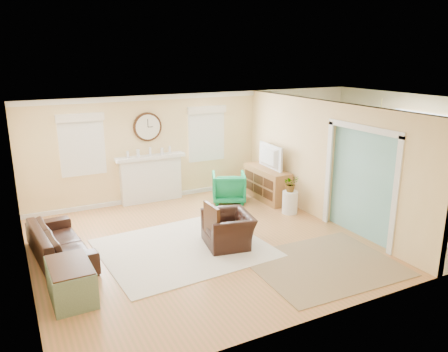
{
  "coord_description": "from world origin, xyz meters",
  "views": [
    {
      "loc": [
        -4.61,
        -7.13,
        3.54
      ],
      "look_at": [
        -0.8,
        0.3,
        1.2
      ],
      "focal_mm": 35.0,
      "sensor_mm": 36.0,
      "label": 1
    }
  ],
  "objects_px": {
    "sofa": "(60,243)",
    "dining_table": "(366,191)",
    "credenza": "(267,184)",
    "eames_chair": "(228,229)",
    "green_chair": "(229,187)"
  },
  "relations": [
    {
      "from": "sofa",
      "to": "dining_table",
      "type": "xyz_separation_m",
      "value": [
        7.07,
        -0.25,
        0.0
      ]
    },
    {
      "from": "credenza",
      "to": "sofa",
      "type": "bearing_deg",
      "value": -167.38
    },
    {
      "from": "eames_chair",
      "to": "green_chair",
      "type": "xyz_separation_m",
      "value": [
        1.19,
        2.25,
        0.05
      ]
    },
    {
      "from": "sofa",
      "to": "green_chair",
      "type": "distance_m",
      "value": 4.37
    },
    {
      "from": "credenza",
      "to": "dining_table",
      "type": "bearing_deg",
      "value": -34.83
    },
    {
      "from": "dining_table",
      "to": "eames_chair",
      "type": "bearing_deg",
      "value": 91.5
    },
    {
      "from": "eames_chair",
      "to": "dining_table",
      "type": "height_order",
      "value": "eames_chair"
    },
    {
      "from": "eames_chair",
      "to": "green_chair",
      "type": "bearing_deg",
      "value": 161.96
    },
    {
      "from": "eames_chair",
      "to": "credenza",
      "type": "xyz_separation_m",
      "value": [
        2.14,
        1.99,
        0.09
      ]
    },
    {
      "from": "sofa",
      "to": "dining_table",
      "type": "bearing_deg",
      "value": -97.72
    },
    {
      "from": "sofa",
      "to": "green_chair",
      "type": "height_order",
      "value": "green_chair"
    },
    {
      "from": "sofa",
      "to": "green_chair",
      "type": "relative_size",
      "value": 2.56
    },
    {
      "from": "sofa",
      "to": "eames_chair",
      "type": "xyz_separation_m",
      "value": [
        2.94,
        -0.85,
        0.01
      ]
    },
    {
      "from": "eames_chair",
      "to": "credenza",
      "type": "bearing_deg",
      "value": 142.89
    },
    {
      "from": "eames_chair",
      "to": "green_chair",
      "type": "relative_size",
      "value": 1.2
    }
  ]
}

